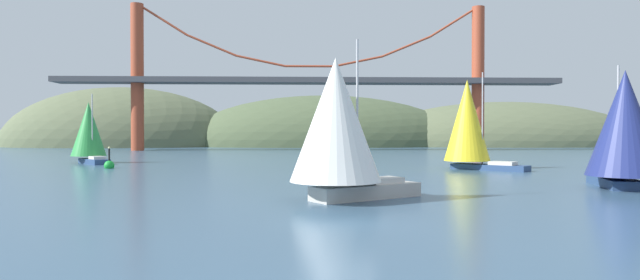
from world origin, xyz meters
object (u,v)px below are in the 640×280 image
(channel_buoy, at_px, (109,165))
(sailboat_yellow_sail, at_px, (468,123))
(sailboat_white_mainsail, at_px, (338,124))
(sailboat_navy_sail, at_px, (624,126))
(sailboat_green_sail, at_px, (89,131))

(channel_buoy, bearing_deg, sailboat_yellow_sail, -3.76)
(sailboat_white_mainsail, bearing_deg, channel_buoy, 129.06)
(sailboat_navy_sail, xyz_separation_m, channel_buoy, (-43.37, 23.18, -3.98))
(sailboat_white_mainsail, bearing_deg, sailboat_yellow_sail, 58.49)
(sailboat_navy_sail, relative_size, channel_buoy, 3.31)
(sailboat_white_mainsail, height_order, sailboat_navy_sail, sailboat_white_mainsail)
(sailboat_green_sail, bearing_deg, sailboat_white_mainsail, -52.81)
(sailboat_navy_sail, xyz_separation_m, sailboat_yellow_sail, (-4.20, 20.60, 0.66))
(sailboat_navy_sail, xyz_separation_m, sailboat_green_sail, (-49.64, 33.43, -0.20))
(sailboat_green_sail, distance_m, channel_buoy, 12.60)
(sailboat_navy_sail, bearing_deg, sailboat_white_mainsail, -164.94)
(sailboat_yellow_sail, relative_size, channel_buoy, 3.92)
(sailboat_navy_sail, relative_size, sailboat_green_sail, 0.98)
(sailboat_green_sail, relative_size, channel_buoy, 3.37)
(sailboat_white_mainsail, distance_m, sailboat_green_sail, 48.77)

